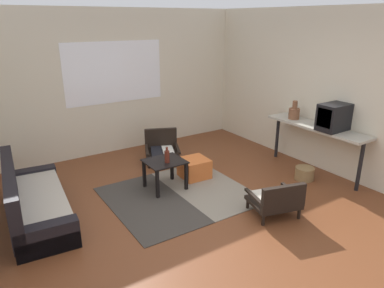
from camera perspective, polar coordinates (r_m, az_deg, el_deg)
ground_plane at (r=4.91m, az=2.14°, el=-11.18°), size 7.80×7.80×0.00m
far_wall_with_window at (r=7.04m, az=-12.39°, el=9.65°), size 5.60×0.13×2.70m
side_wall_right at (r=6.43m, az=20.63°, el=7.95°), size 0.12×6.60×2.70m
area_rug at (r=5.38m, az=-2.10°, el=-8.18°), size 2.02×1.82×0.01m
couch at (r=5.14m, az=-24.19°, el=-8.57°), size 0.86×1.96×0.76m
coffee_table at (r=5.45m, az=-4.38°, el=-3.68°), size 0.58×0.52×0.46m
armchair_by_window at (r=6.59m, az=-4.86°, el=-0.70°), size 0.80×0.80×0.56m
armchair_striped_foreground at (r=4.87m, az=13.37°, el=-8.66°), size 0.73×0.67×0.52m
ottoman_orange at (r=5.89m, az=0.38°, el=-3.89°), size 0.46×0.46×0.32m
console_shelf at (r=6.26m, az=19.34°, el=2.09°), size 0.44×1.82×0.83m
crt_television at (r=6.01m, az=21.81°, el=4.03°), size 0.49×0.33×0.42m
clay_vase at (r=6.51m, az=16.08°, el=4.88°), size 0.19×0.19×0.32m
glass_bottle at (r=5.31m, az=-4.03°, el=-1.98°), size 0.08×0.08×0.24m
wicker_basket at (r=6.13m, az=17.60°, el=-4.52°), size 0.31×0.31×0.21m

